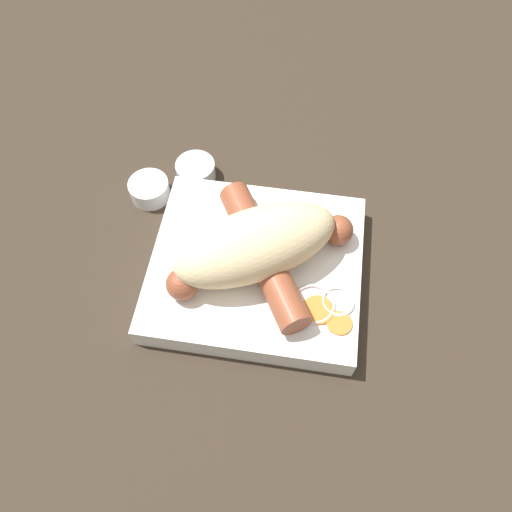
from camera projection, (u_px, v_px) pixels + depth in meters
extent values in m
plane|color=#33281E|center=(256.00, 274.00, 0.52)|extent=(3.00, 3.00, 0.00)
cube|color=white|center=(256.00, 268.00, 0.51)|extent=(0.21, 0.19, 0.03)
ellipsoid|color=beige|center=(257.00, 246.00, 0.47)|extent=(0.18, 0.14, 0.06)
cylinder|color=brown|center=(262.00, 256.00, 0.48)|extent=(0.11, 0.16, 0.03)
sphere|color=brown|center=(182.00, 284.00, 0.47)|extent=(0.03, 0.03, 0.03)
sphere|color=brown|center=(338.00, 230.00, 0.50)|extent=(0.03, 0.03, 0.03)
cylinder|color=orange|center=(318.00, 310.00, 0.47)|extent=(0.04, 0.04, 0.00)
cylinder|color=orange|center=(339.00, 323.00, 0.47)|extent=(0.03, 0.03, 0.00)
torus|color=silver|center=(313.00, 304.00, 0.47)|extent=(0.04, 0.04, 0.00)
torus|color=silver|center=(338.00, 301.00, 0.48)|extent=(0.03, 0.03, 0.00)
cylinder|color=silver|center=(196.00, 171.00, 0.58)|extent=(0.05, 0.05, 0.02)
cylinder|color=gold|center=(196.00, 174.00, 0.59)|extent=(0.04, 0.04, 0.01)
cylinder|color=silver|center=(150.00, 189.00, 0.57)|extent=(0.05, 0.05, 0.02)
cylinder|color=#4C662D|center=(151.00, 193.00, 0.57)|extent=(0.04, 0.04, 0.01)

